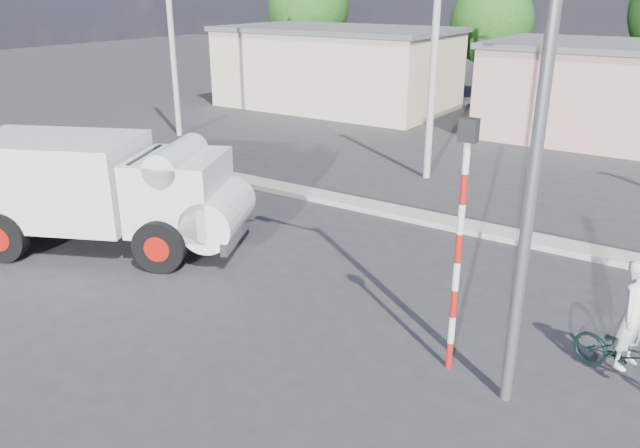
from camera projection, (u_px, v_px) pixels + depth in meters
The scene contains 9 objects.
ground_plane at pixel (251, 351), 11.31m from camera, with size 120.00×120.00×0.00m, color #2B2B2D.
median at pixel (432, 219), 17.52m from camera, with size 40.00×0.80×0.16m, color #99968E.
truck at pixel (108, 189), 15.31m from camera, with size 7.15×5.03×2.79m.
bicycle at pixel (626, 355), 10.32m from camera, with size 0.64×1.84×0.97m, color black.
cyclist at pixel (631, 331), 10.16m from camera, with size 0.68×0.45×1.87m, color silver.
traffic_pole at pixel (460, 228), 9.91m from camera, with size 0.28×0.18×4.36m.
streetlight at pixel (532, 85), 8.35m from camera, with size 2.34×0.22×9.00m.
building_row at pixel (591, 87), 27.13m from camera, with size 37.80×7.30×4.44m.
utility_poles at pixel (607, 68), 17.54m from camera, with size 35.40×0.24×8.00m.
Camera 1 is at (6.45, -7.43, 6.17)m, focal length 35.00 mm.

